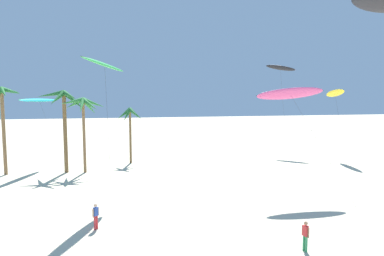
{
  "coord_description": "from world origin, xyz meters",
  "views": [
    {
      "loc": [
        -6.56,
        5.26,
        8.39
      ],
      "look_at": [
        -1.86,
        24.84,
        6.55
      ],
      "focal_mm": 29.63,
      "sensor_mm": 36.0,
      "label": 1
    }
  ],
  "objects": [
    {
      "name": "flying_kite_1",
      "position": [
        -7.36,
        31.18,
        11.05
      ],
      "size": [
        3.73,
        7.91,
        11.53
      ],
      "color": "green",
      "rests_on": "ground"
    },
    {
      "name": "person_near_left",
      "position": [
        3.43,
        20.14,
        0.94
      ],
      "size": [
        0.26,
        0.5,
        1.71
      ],
      "color": "#338E56",
      "rests_on": "ground"
    },
    {
      "name": "person_near_right",
      "position": [
        -7.98,
        25.93,
        0.93
      ],
      "size": [
        0.39,
        0.38,
        1.7
      ],
      "color": "red",
      "rests_on": "ground"
    },
    {
      "name": "palm_tree_3",
      "position": [
        -4.84,
        47.06,
        6.09
      ],
      "size": [
        3.52,
        3.66,
        7.32
      ],
      "color": "brown",
      "rests_on": "ground"
    },
    {
      "name": "flying_kite_4",
      "position": [
        -15.3,
        45.75,
        8.27
      ],
      "size": [
        4.98,
        8.0,
        8.55
      ],
      "color": "#19B2B7",
      "rests_on": "ground"
    },
    {
      "name": "flying_kite_5",
      "position": [
        18.42,
        50.5,
        13.23
      ],
      "size": [
        3.67,
        4.56,
        14.1
      ],
      "color": "black",
      "rests_on": "ground"
    },
    {
      "name": "palm_tree_1",
      "position": [
        -12.25,
        43.35,
        7.65
      ],
      "size": [
        5.09,
        5.0,
        9.41
      ],
      "color": "brown",
      "rests_on": "ground"
    },
    {
      "name": "palm_tree_2",
      "position": [
        -10.14,
        42.87,
        7.32
      ],
      "size": [
        4.78,
        4.56,
        8.6
      ],
      "color": "olive",
      "rests_on": "ground"
    },
    {
      "name": "flying_kite_2",
      "position": [
        3.91,
        16.19,
        12.33
      ],
      "size": [
        2.31,
        6.91,
        13.45
      ],
      "color": "black",
      "rests_on": "ground"
    },
    {
      "name": "flying_kite_3",
      "position": [
        8.21,
        30.12,
        8.89
      ],
      "size": [
        6.48,
        5.56,
        9.71
      ],
      "color": "#EA5193",
      "rests_on": "ground"
    },
    {
      "name": "palm_tree_0",
      "position": [
        -18.63,
        43.72,
        8.09
      ],
      "size": [
        3.91,
        3.82,
        9.77
      ],
      "color": "olive",
      "rests_on": "ground"
    },
    {
      "name": "flying_kite_0",
      "position": [
        22.76,
        43.2,
        9.2
      ],
      "size": [
        2.56,
        7.18,
        9.98
      ],
      "color": "yellow",
      "rests_on": "ground"
    }
  ]
}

